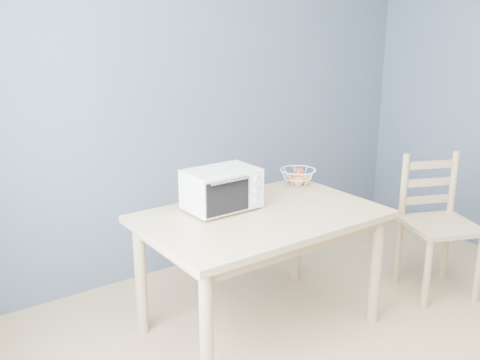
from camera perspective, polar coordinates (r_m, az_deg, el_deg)
dining_table at (r=3.19m, az=2.25°, el=-5.28°), size 1.40×0.90×0.75m
toaster_oven at (r=3.16m, az=-2.22°, el=-0.99°), size 0.43×0.32×0.25m
fruit_basket at (r=3.69m, az=6.16°, el=0.32°), size 0.31×0.31×0.13m
dining_chair at (r=3.96m, az=20.25°, el=-4.63°), size 0.59×0.59×0.96m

